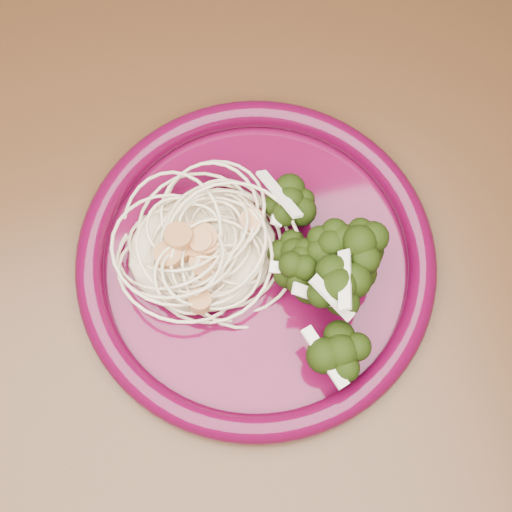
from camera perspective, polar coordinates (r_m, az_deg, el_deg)
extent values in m
plane|color=brown|center=(1.29, -3.50, -15.75)|extent=(3.50, 3.50, 0.00)
cube|color=#472814|center=(0.57, -7.81, -10.87)|extent=(1.20, 0.80, 0.04)
cylinder|color=#472814|center=(1.15, 19.70, 10.41)|extent=(0.06, 0.06, 0.71)
cylinder|color=#470621|center=(0.56, 0.00, -0.57)|extent=(0.36, 0.36, 0.01)
torus|color=#470420|center=(0.56, 0.00, -0.27)|extent=(0.37, 0.37, 0.02)
ellipsoid|color=beige|center=(0.55, -4.37, 0.78)|extent=(0.15, 0.14, 0.03)
ellipsoid|color=black|center=(0.54, 5.51, -0.59)|extent=(0.14, 0.17, 0.05)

